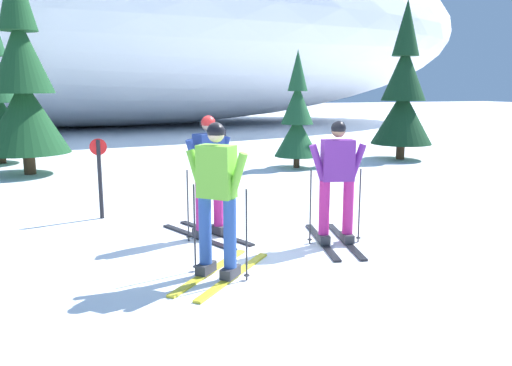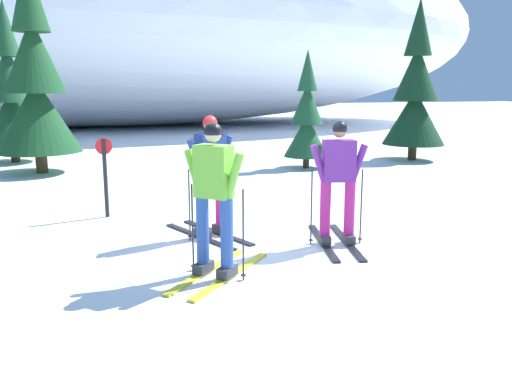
# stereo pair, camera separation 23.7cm
# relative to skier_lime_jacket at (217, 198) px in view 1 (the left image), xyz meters

# --- Properties ---
(ground_plane) EXTENTS (120.00, 120.00, 0.00)m
(ground_plane) POSITION_rel_skier_lime_jacket_xyz_m (0.73, 0.93, -0.96)
(ground_plane) COLOR white
(skier_lime_jacket) EXTENTS (1.49, 1.52, 1.83)m
(skier_lime_jacket) POSITION_rel_skier_lime_jacket_xyz_m (0.00, 0.00, 0.00)
(skier_lime_jacket) COLOR gold
(skier_lime_jacket) RESTS_ON ground
(skier_navy_jacket) EXTENTS (1.08, 1.76, 1.81)m
(skier_navy_jacket) POSITION_rel_skier_lime_jacket_xyz_m (0.30, 1.62, -0.01)
(skier_navy_jacket) COLOR black
(skier_navy_jacket) RESTS_ON ground
(skier_purple_jacket) EXTENTS (0.84, 1.81, 1.76)m
(skier_purple_jacket) POSITION_rel_skier_lime_jacket_xyz_m (1.92, 0.71, -0.04)
(skier_purple_jacket) COLOR black
(skier_purple_jacket) RESTS_ON ground
(pine_tree_center_right) EXTENTS (2.11, 2.11, 5.46)m
(pine_tree_center_right) POSITION_rel_skier_lime_jacket_xyz_m (-2.71, 8.61, 1.32)
(pine_tree_center_right) COLOR #47301E
(pine_tree_center_right) RESTS_ON ground
(pine_tree_right) EXTENTS (1.24, 1.24, 3.22)m
(pine_tree_right) POSITION_rel_skier_lime_jacket_xyz_m (4.23, 7.34, 0.39)
(pine_tree_right) COLOR #47301E
(pine_tree_right) RESTS_ON ground
(pine_tree_far_right) EXTENTS (1.85, 1.85, 4.80)m
(pine_tree_far_right) POSITION_rel_skier_lime_jacket_xyz_m (7.97, 7.84, 1.05)
(pine_tree_far_right) COLOR #47301E
(pine_tree_far_right) RESTS_ON ground
(snow_ridge_background) EXTENTS (45.56, 21.32, 11.55)m
(snow_ridge_background) POSITION_rel_skier_lime_jacket_xyz_m (-0.17, 25.53, 4.81)
(snow_ridge_background) COLOR white
(snow_ridge_background) RESTS_ON ground
(trail_marker_post) EXTENTS (0.28, 0.07, 1.37)m
(trail_marker_post) POSITION_rel_skier_lime_jacket_xyz_m (-1.17, 3.31, -0.18)
(trail_marker_post) COLOR black
(trail_marker_post) RESTS_ON ground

